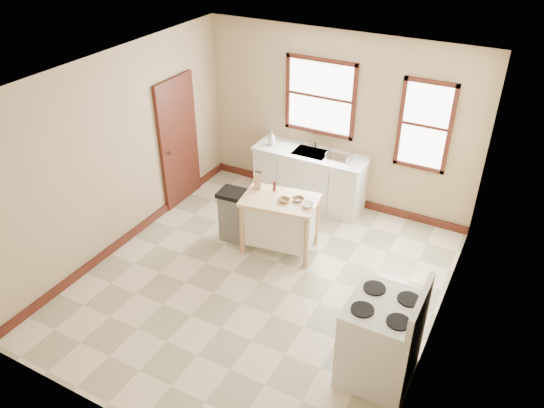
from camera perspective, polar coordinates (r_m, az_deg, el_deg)
The scene contains 23 objects.
floor at distance 7.22m, azimuth -1.27°, elevation -8.36°, with size 5.00×5.00×0.00m, color beige.
ceiling at distance 5.83m, azimuth -1.61°, elevation 13.20°, with size 5.00×5.00×0.00m, color white.
wall_back at distance 8.45m, azimuth 7.04°, elevation 8.84°, with size 4.50×0.04×2.80m, color tan.
wall_left at distance 7.65m, azimuth -16.32°, elevation 5.24°, with size 0.04×5.00×2.80m, color tan.
wall_right at distance 5.81m, azimuth 18.33°, elevation -4.13°, with size 0.04×5.00×2.80m, color tan.
window_main at distance 8.41m, azimuth 5.22°, elevation 11.40°, with size 1.17×0.06×1.22m, color black, non-canonical shape.
window_side at distance 8.01m, azimuth 16.12°, elevation 8.06°, with size 0.77×0.06×1.37m, color black, non-canonical shape.
door_left at distance 8.65m, azimuth -10.00°, elevation 6.60°, with size 0.06×0.90×2.10m, color black.
baseboard_back at distance 9.02m, azimuth 6.42°, elevation 0.92°, with size 4.50×0.04×0.12m, color black.
baseboard_left at distance 8.29m, azimuth -14.80°, elevation -3.09°, with size 0.04×5.00×0.12m, color black.
sink_counter at distance 8.71m, azimuth 4.07°, elevation 2.86°, with size 1.86×0.62×0.92m, color silver, non-canonical shape.
faucet at distance 8.60m, azimuth 4.71°, elevation 6.70°, with size 0.03×0.03×0.22m, color silver.
soap_bottle_a at distance 8.65m, azimuth -0.01°, elevation 7.05°, with size 0.09×0.09×0.24m, color #B2B2B2.
soap_bottle_b at distance 8.69m, azimuth -0.01°, elevation 6.92°, with size 0.08×0.08×0.17m, color #B2B2B2.
dish_rack at distance 8.33m, azimuth 7.22°, elevation 5.18°, with size 0.36×0.27×0.09m, color silver, non-canonical shape.
kitchen_island at distance 7.57m, azimuth 0.85°, elevation -2.19°, with size 1.04×0.66×0.85m, color #DBC481, non-canonical shape.
knife_block at distance 7.57m, azimuth -1.62°, elevation 2.46°, with size 0.10×0.10×0.20m, color #D9B172, non-canonical shape.
pepper_grinder at distance 7.50m, azimuth 0.26°, elevation 1.97°, with size 0.04×0.04×0.15m, color #441D12.
bowl_a at distance 7.27m, azimuth 1.30°, elevation 0.41°, with size 0.16×0.16×0.04m, color brown.
bowl_b at distance 7.30m, azimuth 2.84°, elevation 0.50°, with size 0.16×0.16×0.04m, color brown.
bowl_c at distance 7.16m, azimuth 3.86°, elevation -0.11°, with size 0.17×0.17×0.05m, color white.
trash_bin at distance 7.83m, azimuth -4.09°, elevation -1.23°, with size 0.41×0.35×0.81m, color slate, non-canonical shape.
gas_stove at distance 5.78m, azimuth 11.74°, elevation -13.22°, with size 0.79×0.81×1.26m, color silver, non-canonical shape.
Camera 1 is at (2.75, -4.79, 4.65)m, focal length 35.00 mm.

